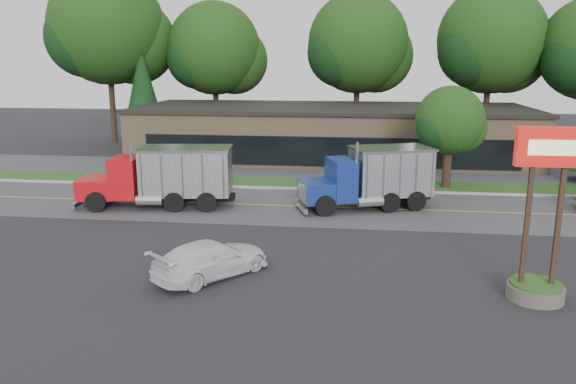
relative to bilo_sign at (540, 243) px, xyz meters
name	(u,v)px	position (x,y,z in m)	size (l,w,h in m)	color
ground	(250,261)	(-10.50, 2.50, -2.02)	(140.00, 140.00, 0.00)	#2B2B2F
road	(280,206)	(-10.50, 11.50, -2.02)	(60.00, 8.00, 0.02)	#5B5B60
center_line	(280,206)	(-10.50, 11.50, -2.02)	(60.00, 0.12, 0.01)	gold
curb	(289,189)	(-10.50, 15.70, -2.02)	(60.00, 0.30, 0.12)	#9E9E99
grass_verge	(293,183)	(-10.50, 17.50, -2.02)	(60.00, 3.40, 0.03)	#21501B
far_parking	(300,169)	(-10.50, 22.50, -2.02)	(60.00, 7.00, 0.02)	#5B5B60
strip_mall	(331,133)	(-8.50, 28.50, -0.02)	(32.00, 12.00, 4.00)	#96795C
bilo_sign	(540,243)	(0.00, 0.00, 0.00)	(2.20, 1.90, 5.95)	#6B6054
tree_far_a	(110,33)	(-30.32, 34.64, 8.61)	(11.68, 10.99, 16.66)	#382619
tree_far_b	(216,53)	(-20.35, 36.62, 6.72)	(9.61, 9.04, 13.70)	#382619
tree_far_c	(359,48)	(-6.35, 36.62, 7.17)	(10.10, 9.51, 14.41)	#382619
tree_far_d	(492,45)	(5.66, 35.62, 7.36)	(10.31, 9.70, 14.71)	#382619
evergreen_left	(143,91)	(-26.50, 32.50, 3.19)	(4.18, 4.18, 9.49)	#382619
tree_verge	(451,123)	(-0.43, 17.55, 2.13)	(4.57, 4.30, 6.52)	#382619
dump_truck_red	(166,175)	(-16.79, 10.49, -0.22)	(8.70, 3.63, 3.36)	black
dump_truck_blue	(373,176)	(-5.33, 11.72, -0.22)	(7.61, 4.75, 3.36)	black
rally_car	(211,259)	(-11.63, 0.68, -1.34)	(1.92, 4.73, 1.37)	silver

